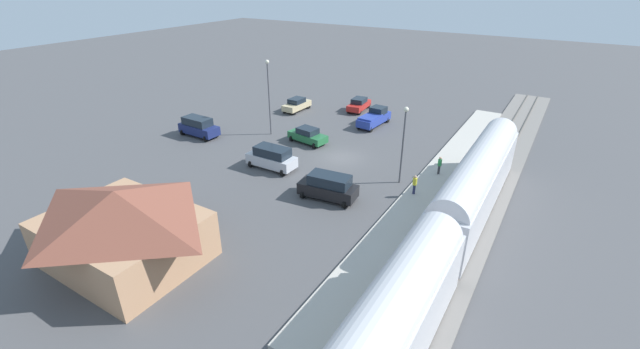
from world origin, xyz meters
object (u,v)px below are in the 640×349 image
Objects in this scene: suv_black at (328,186)px; suv_navy at (198,127)px; station_building at (122,225)px; pedestrian_on_platform at (415,183)px; light_pole_near_platform at (404,136)px; sedan_green at (308,135)px; pedestrian_waiting_far at (440,164)px; light_pole_lot_center at (269,89)px; sedan_tan at (297,104)px; pickup_blue at (374,117)px; suv_silver at (272,157)px; sedan_red at (359,104)px.

suv_black is 1.03× the size of suv_navy.
pedestrian_on_platform is (-13.21, -18.06, -1.43)m from station_building.
light_pole_near_platform is (-24.27, -1.11, 3.38)m from suv_navy.
suv_black reaches higher than sedan_green.
sedan_green is (15.02, -0.71, -0.40)m from pedestrian_waiting_far.
light_pole_lot_center is at bearing -35.55° from suv_black.
light_pole_lot_center is (6.32, -23.64, 2.63)m from station_building.
pedestrian_on_platform is 20.72m from light_pole_lot_center.
station_building reaches higher than sedan_tan.
pedestrian_on_platform is 0.34× the size of suv_black.
light_pole_near_platform is (-11.20, -19.92, 1.82)m from station_building.
sedan_green is 0.66× the size of light_pole_near_platform.
pedestrian_on_platform is 0.20× the size of light_pole_lot_center.
light_pole_near_platform is 0.83× the size of light_pole_lot_center.
pickup_blue is at bearing -54.53° from pedestrian_on_platform.
pedestrian_on_platform is at bearing -126.20° from station_building.
light_pole_lot_center is (5.83, -7.38, 4.19)m from suv_silver.
pedestrian_on_platform is 4.90m from pedestrian_waiting_far.
pickup_blue is at bearing -113.11° from sedan_green.
pickup_blue is 0.64× the size of light_pole_lot_center.
pedestrian_on_platform is 0.24× the size of light_pole_near_platform.
pedestrian_on_platform is 24.19m from sedan_red.
pedestrian_waiting_far is 0.31× the size of pickup_blue.
suv_navy is at bearing -55.21° from station_building.
sedan_tan is at bearing -33.59° from pedestrian_on_platform.
suv_navy is 0.70× the size of light_pole_near_platform.
light_pole_near_platform is (-8.46, 12.84, 3.50)m from pickup_blue.
pedestrian_on_platform is 7.28m from suv_black.
sedan_green is (-11.90, -4.81, -0.27)m from suv_navy.
suv_black is 20.81m from suv_navy.
suv_navy is 12.84m from sedan_green.
suv_navy is 1.07× the size of sedan_red.
pedestrian_waiting_far is 24.70m from sedan_tan.
pickup_blue is 1.17× the size of sedan_green.
station_building reaches higher than pedestrian_waiting_far.
light_pole_lot_center is (13.50, -9.65, 4.19)m from suv_black.
suv_black is at bearing 110.73° from sedan_red.
light_pole_lot_center is at bearing -75.02° from station_building.
suv_navy is (20.25, -4.82, 0.00)m from suv_black.
suv_black is at bearing 144.45° from light_pole_lot_center.
suv_black is 19.29m from pickup_blue.
sedan_tan is (22.68, -9.78, -0.40)m from pedestrian_waiting_far.
sedan_red is (15.45, -14.27, -0.40)m from pedestrian_waiting_far.
pedestrian_waiting_far is at bearing 156.68° from sedan_tan.
light_pole_lot_center reaches higher than station_building.
pickup_blue is at bearing -41.53° from pedestrian_waiting_far.
light_pole_lot_center reaches higher than suv_black.
suv_black is 8.01m from suv_silver.
light_pole_near_platform is (2.66, 2.99, 3.25)m from pedestrian_waiting_far.
station_building is at bearing 104.98° from light_pole_lot_center.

